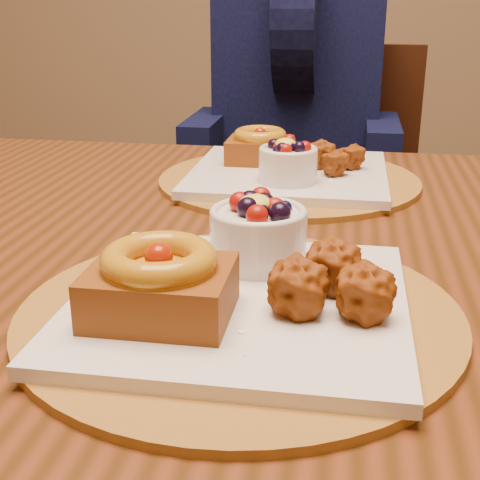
% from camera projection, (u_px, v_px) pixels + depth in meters
% --- Properties ---
extents(dining_table, '(1.60, 0.90, 0.76)m').
position_uv_depth(dining_table, '(270.00, 292.00, 0.80)').
color(dining_table, '#3B200A').
rests_on(dining_table, ground).
extents(place_setting_near, '(0.38, 0.38, 0.09)m').
position_uv_depth(place_setting_near, '(237.00, 287.00, 0.57)').
color(place_setting_near, brown).
rests_on(place_setting_near, dining_table).
extents(place_setting_far, '(0.38, 0.38, 0.08)m').
position_uv_depth(place_setting_far, '(287.00, 169.00, 0.97)').
color(place_setting_far, brown).
rests_on(place_setting_far, dining_table).
extents(chair_far, '(0.47, 0.47, 0.90)m').
position_uv_depth(chair_far, '(324.00, 210.00, 1.70)').
color(chair_far, black).
rests_on(chair_far, ground).
extents(diner, '(0.48, 0.47, 0.78)m').
position_uv_depth(diner, '(298.00, 77.00, 1.59)').
color(diner, black).
rests_on(diner, ground).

